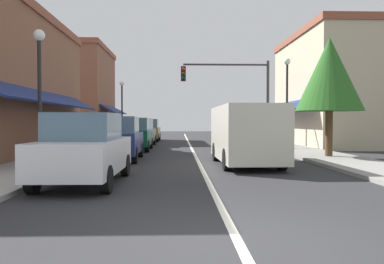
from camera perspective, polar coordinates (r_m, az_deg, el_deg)
ground_plane at (r=22.84m, az=-0.10°, el=-2.38°), size 80.00×80.00×0.00m
sidewalk_left at (r=23.31m, az=-13.75°, el=-2.20°), size 2.60×56.00×0.12m
sidewalk_right at (r=23.67m, az=13.34°, el=-2.14°), size 2.60×56.00×0.12m
lane_center_stripe at (r=22.84m, az=-0.10°, el=-2.37°), size 0.14×52.00×0.01m
storefront_right_block at (r=26.88m, az=20.41°, el=5.90°), size 6.61×10.20×7.29m
storefront_far_left at (r=33.99m, az=-16.94°, el=5.43°), size 6.65×8.20×7.81m
parked_car_nearest_left at (r=9.95m, az=-15.61°, el=-2.45°), size 1.82×4.12×1.77m
parked_car_second_left at (r=15.83m, az=-10.92°, el=-0.96°), size 1.84×4.13×1.77m
parked_car_third_left at (r=20.95m, az=-8.55°, el=-0.35°), size 1.78×4.10×1.77m
parked_car_far_left at (r=24.92m, az=-7.75°, el=-0.05°), size 1.87×4.15×1.77m
parked_car_distant_left at (r=30.57m, az=-6.52°, el=0.25°), size 1.79×4.11×1.77m
van_in_lane at (r=13.90m, az=7.93°, el=-0.18°), size 2.06×5.21×2.12m
traffic_signal_mast_arm at (r=24.01m, az=6.63°, el=6.63°), size 5.51×0.50×5.35m
street_lamp_left_near at (r=13.00m, az=-21.75°, el=7.89°), size 0.36×0.36×4.44m
street_lamp_right_mid at (r=21.61m, az=13.96°, el=6.27°), size 0.36×0.36×5.02m
street_lamp_left_far at (r=29.27m, az=-10.38°, el=4.59°), size 0.36×0.36×4.63m
tree_right_near at (r=17.13m, az=19.77°, el=8.04°), size 2.78×2.78×5.08m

